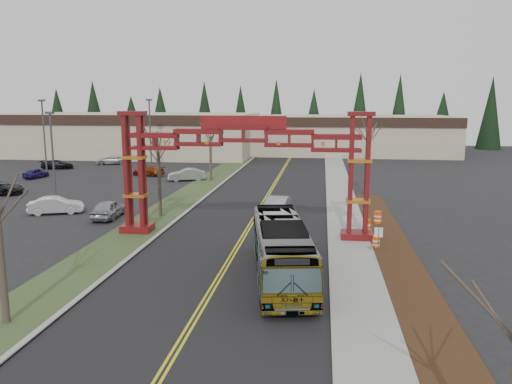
% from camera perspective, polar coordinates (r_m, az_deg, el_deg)
% --- Properties ---
extents(ground, '(200.00, 200.00, 0.00)m').
position_cam_1_polar(ground, '(19.74, -9.99, -18.76)').
color(ground, black).
rests_on(ground, ground).
extents(road, '(12.00, 110.00, 0.02)m').
position_cam_1_polar(road, '(42.84, 0.06, -2.60)').
color(road, black).
rests_on(road, ground).
extents(lane_line_left, '(0.12, 100.00, 0.01)m').
position_cam_1_polar(lane_line_left, '(42.85, -0.10, -2.58)').
color(lane_line_left, yellow).
rests_on(lane_line_left, road).
extents(lane_line_right, '(0.12, 100.00, 0.01)m').
position_cam_1_polar(lane_line_right, '(42.82, 0.22, -2.59)').
color(lane_line_right, yellow).
rests_on(lane_line_right, road).
extents(curb_right, '(0.30, 110.00, 0.15)m').
position_cam_1_polar(curb_right, '(42.48, 8.32, -2.73)').
color(curb_right, '#9C9C97').
rests_on(curb_right, ground).
extents(sidewalk_right, '(2.60, 110.00, 0.14)m').
position_cam_1_polar(sidewalk_right, '(42.53, 10.27, -2.77)').
color(sidewalk_right, gray).
rests_on(sidewalk_right, ground).
extents(landscape_strip, '(2.60, 50.00, 0.12)m').
position_cam_1_polar(landscape_strip, '(28.46, 16.96, -9.65)').
color(landscape_strip, black).
rests_on(landscape_strip, ground).
extents(grass_median, '(4.00, 110.00, 0.08)m').
position_cam_1_polar(grass_median, '(44.56, -10.20, -2.22)').
color(grass_median, '#364D26').
rests_on(grass_median, ground).
extents(curb_left, '(0.30, 110.00, 0.15)m').
position_cam_1_polar(curb_left, '(44.03, -7.91, -2.26)').
color(curb_left, '#9C9C97').
rests_on(curb_left, ground).
extents(gateway_arch, '(18.20, 1.60, 8.90)m').
position_cam_1_polar(gateway_arch, '(35.02, -1.44, 4.43)').
color(gateway_arch, '#590B13').
rests_on(gateway_arch, ground).
extents(retail_building_west, '(46.00, 22.30, 7.50)m').
position_cam_1_polar(retail_building_west, '(95.39, -14.37, 6.44)').
color(retail_building_west, '#BAAE8E').
rests_on(retail_building_west, ground).
extents(retail_building_east, '(38.00, 20.30, 7.00)m').
position_cam_1_polar(retail_building_east, '(96.66, 10.30, 6.49)').
color(retail_building_east, '#BAAE8E').
rests_on(retail_building_east, ground).
extents(conifer_treeline, '(116.10, 5.60, 13.00)m').
position_cam_1_polar(conifer_treeline, '(108.58, 4.86, 8.58)').
color(conifer_treeline, black).
rests_on(conifer_treeline, ground).
extents(transit_bus, '(4.56, 11.79, 3.20)m').
position_cam_1_polar(transit_bus, '(27.38, 2.91, -6.59)').
color(transit_bus, '#AAAEB2').
rests_on(transit_bus, ground).
extents(silver_sedan, '(2.38, 5.25, 1.67)m').
position_cam_1_polar(silver_sedan, '(41.86, 2.37, -1.76)').
color(silver_sedan, '#A5A8AD').
rests_on(silver_sedan, ground).
extents(parked_car_near_a, '(2.09, 4.61, 1.53)m').
position_cam_1_polar(parked_car_near_a, '(43.28, -16.52, -1.87)').
color(parked_car_near_a, '#9EA1A5').
rests_on(parked_car_near_a, ground).
extents(parked_car_near_b, '(4.77, 3.06, 1.48)m').
position_cam_1_polar(parked_car_near_b, '(46.46, -21.90, -1.41)').
color(parked_car_near_b, white).
rests_on(parked_car_near_b, ground).
extents(parked_car_mid_a, '(4.73, 2.94, 1.28)m').
position_cam_1_polar(parked_car_mid_a, '(67.10, -12.20, 2.38)').
color(parked_car_mid_a, maroon).
rests_on(parked_car_mid_a, ground).
extents(parked_car_mid_b, '(2.02, 3.82, 1.24)m').
position_cam_1_polar(parked_car_mid_b, '(69.35, -23.86, 1.97)').
color(parked_car_mid_b, navy).
rests_on(parked_car_mid_b, ground).
extents(parked_car_far_a, '(4.86, 2.96, 1.51)m').
position_cam_1_polar(parked_car_far_a, '(61.91, -7.94, 1.98)').
color(parked_car_far_a, '#A0A3A7').
rests_on(parked_car_far_a, ground).
extents(parked_car_far_b, '(5.13, 3.34, 1.31)m').
position_cam_1_polar(parked_car_far_b, '(81.08, -16.21, 3.54)').
color(parked_car_far_b, silver).
rests_on(parked_car_far_b, ground).
extents(parked_car_far_c, '(4.76, 2.85, 1.29)m').
position_cam_1_polar(parked_car_far_c, '(77.83, -21.78, 2.94)').
color(parked_car_far_c, black).
rests_on(parked_car_far_c, ground).
extents(bare_tree_median_mid, '(2.97, 2.97, 7.20)m').
position_cam_1_polar(bare_tree_median_mid, '(42.22, -11.09, 4.17)').
color(bare_tree_median_mid, '#382D26').
rests_on(bare_tree_median_mid, ground).
extents(bare_tree_median_far, '(3.24, 3.24, 7.57)m').
position_cam_1_polar(bare_tree_median_far, '(60.99, -5.24, 6.31)').
color(bare_tree_median_far, '#382D26').
rests_on(bare_tree_median_far, ground).
extents(bare_tree_right_far, '(3.10, 3.10, 8.18)m').
position_cam_1_polar(bare_tree_right_far, '(51.34, 12.69, 6.14)').
color(bare_tree_right_far, '#382D26').
rests_on(bare_tree_right_far, ground).
extents(light_pole_near, '(0.75, 0.38, 8.66)m').
position_cam_1_polar(light_pole_near, '(51.53, -22.24, 4.44)').
color(light_pole_near, '#3F3F44').
rests_on(light_pole_near, ground).
extents(light_pole_mid, '(0.86, 0.43, 9.89)m').
position_cam_1_polar(light_pole_mid, '(71.94, -23.08, 6.38)').
color(light_pole_mid, '#3F3F44').
rests_on(light_pole_mid, ground).
extents(light_pole_far, '(0.87, 0.43, 10.00)m').
position_cam_1_polar(light_pole_far, '(75.81, -12.01, 7.17)').
color(light_pole_far, '#3F3F44').
rests_on(light_pole_far, ground).
extents(street_sign, '(0.49, 0.06, 2.16)m').
position_cam_1_polar(street_sign, '(30.80, 13.81, -5.06)').
color(street_sign, '#3F3F44').
rests_on(street_sign, ground).
extents(barrel_south, '(0.49, 0.49, 0.90)m').
position_cam_1_polar(barrel_south, '(33.79, 13.55, -5.63)').
color(barrel_south, '#EA4D0D').
rests_on(barrel_south, ground).
extents(barrel_mid, '(0.60, 0.60, 1.11)m').
position_cam_1_polar(barrel_mid, '(37.36, 12.50, -3.90)').
color(barrel_mid, '#EA4D0D').
rests_on(barrel_mid, ground).
extents(barrel_north, '(0.59, 0.59, 1.09)m').
position_cam_1_polar(barrel_north, '(40.42, 13.73, -2.90)').
color(barrel_north, '#EA4D0D').
rests_on(barrel_north, ground).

